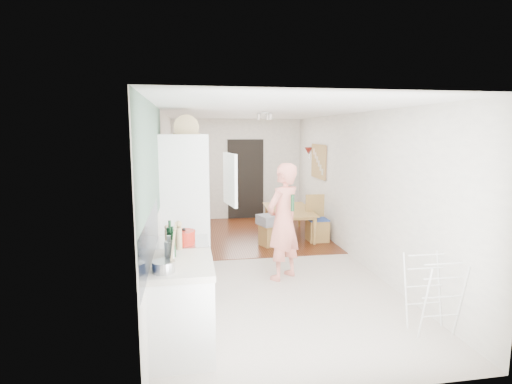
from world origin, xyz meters
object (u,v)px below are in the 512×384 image
object	(u,v)px
person	(283,211)
drying_rack	(432,295)
dining_chair	(318,219)
stool	(270,235)
dining_table	(290,224)

from	to	relation	value
person	drying_rack	bearing A→B (deg)	85.64
dining_chair	stool	distance (m)	1.06
person	dining_chair	size ratio (longest dim) A/B	2.21
stool	dining_table	bearing A→B (deg)	49.45
person	dining_table	distance (m)	2.61
dining_chair	drying_rack	xyz separation A→B (m)	(0.07, -3.74, -0.04)
stool	drying_rack	xyz separation A→B (m)	(1.08, -3.57, 0.22)
dining_chair	drying_rack	distance (m)	3.74
person	dining_chair	bearing A→B (deg)	-159.35
dining_table	stool	distance (m)	0.90
dining_table	drying_rack	xyz separation A→B (m)	(0.50, -4.25, 0.18)
person	dining_table	bearing A→B (deg)	-144.60
stool	dining_chair	bearing A→B (deg)	9.50
drying_rack	dining_table	bearing A→B (deg)	97.74
person	dining_chair	distance (m)	2.27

